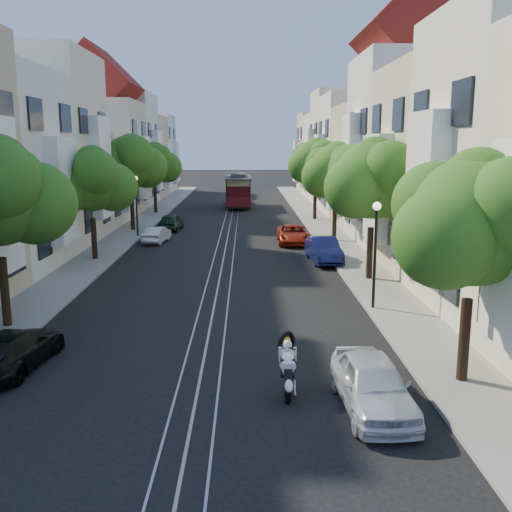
{
  "coord_description": "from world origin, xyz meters",
  "views": [
    {
      "loc": [
        1.31,
        -17.57,
        6.46
      ],
      "look_at": [
        1.75,
        7.76,
        1.46
      ],
      "focal_mm": 40.0,
      "sensor_mm": 36.0,
      "label": 1
    }
  ],
  "objects_px": {
    "cable_car": "(238,189)",
    "parked_car_w_mid": "(157,234)",
    "tree_e_d": "(316,163)",
    "lamp_west": "(136,197)",
    "tree_w_b": "(92,182)",
    "tree_w_d": "(155,164)",
    "tree_e_c": "(337,173)",
    "tree_w_c": "(131,163)",
    "parked_car_e_near": "(373,384)",
    "sportbike_rider": "(287,364)",
    "parked_car_w_far": "(171,222)",
    "tree_e_a": "(476,225)",
    "lamp_east": "(376,239)",
    "parked_car_e_mid": "(324,250)",
    "parked_car_w_near": "(14,349)",
    "parked_car_e_far": "(293,234)",
    "tree_e_b": "(374,181)"
  },
  "relations": [
    {
      "from": "lamp_west",
      "to": "parked_car_w_far",
      "type": "bearing_deg",
      "value": 61.46
    },
    {
      "from": "tree_w_b",
      "to": "lamp_east",
      "type": "bearing_deg",
      "value": -36.58
    },
    {
      "from": "lamp_east",
      "to": "parked_car_w_far",
      "type": "xyz_separation_m",
      "value": [
        -10.7,
        21.49,
        -2.21
      ]
    },
    {
      "from": "tree_w_d",
      "to": "tree_w_c",
      "type": "bearing_deg",
      "value": -90.0
    },
    {
      "from": "tree_w_b",
      "to": "parked_car_w_mid",
      "type": "xyz_separation_m",
      "value": [
        2.5,
        5.94,
        -3.86
      ]
    },
    {
      "from": "tree_e_d",
      "to": "parked_car_w_far",
      "type": "distance_m",
      "value": 13.56
    },
    {
      "from": "tree_w_c",
      "to": "tree_e_c",
      "type": "bearing_deg",
      "value": -19.15
    },
    {
      "from": "tree_w_d",
      "to": "parked_car_w_far",
      "type": "xyz_separation_m",
      "value": [
        2.74,
        -10.48,
        -3.96
      ]
    },
    {
      "from": "lamp_east",
      "to": "lamp_west",
      "type": "bearing_deg",
      "value": 124.99
    },
    {
      "from": "lamp_west",
      "to": "parked_car_e_far",
      "type": "distance_m",
      "value": 11.25
    },
    {
      "from": "cable_car",
      "to": "parked_car_e_near",
      "type": "relative_size",
      "value": 2.12
    },
    {
      "from": "tree_e_d",
      "to": "cable_car",
      "type": "height_order",
      "value": "tree_e_d"
    },
    {
      "from": "tree_e_b",
      "to": "tree_e_c",
      "type": "relative_size",
      "value": 1.03
    },
    {
      "from": "lamp_west",
      "to": "parked_car_w_mid",
      "type": "bearing_deg",
      "value": -51.35
    },
    {
      "from": "tree_e_a",
      "to": "tree_e_d",
      "type": "distance_m",
      "value": 34.0
    },
    {
      "from": "tree_e_b",
      "to": "parked_car_w_mid",
      "type": "xyz_separation_m",
      "value": [
        -11.9,
        10.94,
        -4.2
      ]
    },
    {
      "from": "parked_car_e_mid",
      "to": "parked_car_w_mid",
      "type": "relative_size",
      "value": 1.27
    },
    {
      "from": "tree_e_c",
      "to": "parked_car_w_near",
      "type": "height_order",
      "value": "tree_e_c"
    },
    {
      "from": "tree_e_b",
      "to": "tree_w_c",
      "type": "distance_m",
      "value": 21.53
    },
    {
      "from": "sportbike_rider",
      "to": "parked_car_w_near",
      "type": "bearing_deg",
      "value": 167.98
    },
    {
      "from": "cable_car",
      "to": "parked_car_w_mid",
      "type": "distance_m",
      "value": 22.19
    },
    {
      "from": "parked_car_e_near",
      "to": "parked_car_w_far",
      "type": "distance_m",
      "value": 31.29
    },
    {
      "from": "parked_car_w_far",
      "to": "lamp_east",
      "type": "bearing_deg",
      "value": 119.88
    },
    {
      "from": "tree_e_a",
      "to": "tree_e_d",
      "type": "bearing_deg",
      "value": 90.0
    },
    {
      "from": "tree_w_c",
      "to": "lamp_west",
      "type": "relative_size",
      "value": 1.71
    },
    {
      "from": "tree_e_a",
      "to": "parked_car_e_far",
      "type": "relative_size",
      "value": 1.44
    },
    {
      "from": "tree_e_d",
      "to": "lamp_west",
      "type": "xyz_separation_m",
      "value": [
        -13.56,
        -8.98,
        -2.02
      ]
    },
    {
      "from": "tree_e_c",
      "to": "sportbike_rider",
      "type": "xyz_separation_m",
      "value": [
        -4.89,
        -23.58,
        -3.76
      ]
    },
    {
      "from": "tree_w_c",
      "to": "parked_car_e_mid",
      "type": "relative_size",
      "value": 1.7
    },
    {
      "from": "tree_e_a",
      "to": "parked_car_w_far",
      "type": "bearing_deg",
      "value": 112.24
    },
    {
      "from": "tree_e_b",
      "to": "lamp_east",
      "type": "height_order",
      "value": "tree_e_b"
    },
    {
      "from": "tree_e_d",
      "to": "parked_car_w_far",
      "type": "height_order",
      "value": "tree_e_d"
    },
    {
      "from": "parked_car_w_near",
      "to": "tree_e_d",
      "type": "bearing_deg",
      "value": -105.06
    },
    {
      "from": "sportbike_rider",
      "to": "parked_car_w_mid",
      "type": "distance_m",
      "value": 24.54
    },
    {
      "from": "tree_w_c",
      "to": "lamp_west",
      "type": "bearing_deg",
      "value": -74.25
    },
    {
      "from": "lamp_east",
      "to": "parked_car_e_far",
      "type": "relative_size",
      "value": 0.96
    },
    {
      "from": "tree_e_c",
      "to": "tree_e_a",
      "type": "bearing_deg",
      "value": -90.0
    },
    {
      "from": "tree_w_d",
      "to": "tree_e_c",
      "type": "bearing_deg",
      "value": -48.01
    },
    {
      "from": "tree_e_c",
      "to": "lamp_east",
      "type": "bearing_deg",
      "value": -93.44
    },
    {
      "from": "tree_e_b",
      "to": "lamp_west",
      "type": "distance_m",
      "value": 18.9
    },
    {
      "from": "tree_e_c",
      "to": "tree_w_b",
      "type": "distance_m",
      "value": 15.6
    },
    {
      "from": "tree_e_a",
      "to": "parked_car_w_far",
      "type": "height_order",
      "value": "tree_e_a"
    },
    {
      "from": "tree_e_a",
      "to": "tree_e_b",
      "type": "xyz_separation_m",
      "value": [
        0.0,
        12.0,
        0.34
      ]
    },
    {
      "from": "tree_e_a",
      "to": "cable_car",
      "type": "relative_size",
      "value": 0.76
    },
    {
      "from": "sportbike_rider",
      "to": "parked_car_e_near",
      "type": "xyz_separation_m",
      "value": [
        2.03,
        -0.92,
        -0.17
      ]
    },
    {
      "from": "tree_e_a",
      "to": "parked_car_e_near",
      "type": "relative_size",
      "value": 1.6
    },
    {
      "from": "tree_e_a",
      "to": "parked_car_w_near",
      "type": "bearing_deg",
      "value": 174.14
    },
    {
      "from": "tree_e_a",
      "to": "lamp_east",
      "type": "xyz_separation_m",
      "value": [
        -0.96,
        7.02,
        -1.55
      ]
    },
    {
      "from": "parked_car_w_far",
      "to": "cable_car",
      "type": "bearing_deg",
      "value": -103.64
    },
    {
      "from": "tree_e_d",
      "to": "parked_car_e_near",
      "type": "xyz_separation_m",
      "value": [
        -2.86,
        -35.5,
        -4.2
      ]
    }
  ]
}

